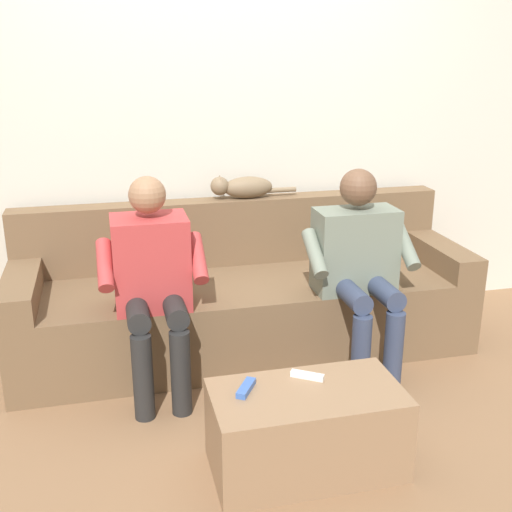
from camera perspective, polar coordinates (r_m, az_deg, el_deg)
ground_plane at (r=3.23m, az=1.79°, el=-13.58°), size 8.00×8.00×0.00m
back_wall at (r=3.91m, az=-2.78°, el=13.62°), size 5.46×0.06×2.76m
couch at (r=3.72m, az=-1.15°, el=-3.99°), size 2.60×0.81×0.84m
coffee_table at (r=2.75m, az=4.56°, el=-15.41°), size 0.79×0.42×0.37m
person_left_seated at (r=3.40m, az=9.33°, el=-0.37°), size 0.59×0.52×1.11m
person_right_seated at (r=3.19m, az=-9.35°, el=-1.61°), size 0.53×0.54×1.11m
cat_on_backrest at (r=3.81m, az=-1.21°, el=6.25°), size 0.53×0.13×0.14m
remote_blue at (r=2.64m, az=-0.91°, el=-11.85°), size 0.11×0.14×0.03m
remote_white at (r=2.74m, az=4.66°, el=-10.72°), size 0.14×0.10×0.03m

